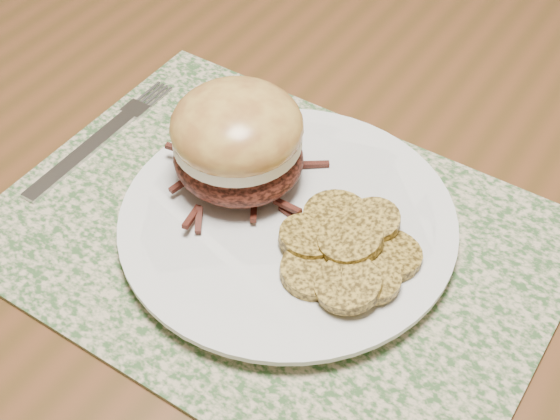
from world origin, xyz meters
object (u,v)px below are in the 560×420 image
object	(u,v)px
dining_table	(538,237)
fork	(102,137)
pork_sandwich	(237,140)
dinner_plate	(288,223)

from	to	relation	value
dining_table	fork	world-z (taller)	fork
dining_table	pork_sandwich	bearing A→B (deg)	-142.98
dinner_plate	fork	xyz separation A→B (m)	(-0.21, 0.00, -0.01)
dining_table	dinner_plate	xyz separation A→B (m)	(-0.17, -0.19, 0.09)
pork_sandwich	dinner_plate	bearing A→B (deg)	3.49
pork_sandwich	fork	distance (m)	0.16
dining_table	dinner_plate	bearing A→B (deg)	-131.71
dinner_plate	fork	world-z (taller)	dinner_plate
fork	dining_table	bearing A→B (deg)	26.17
dinner_plate	pork_sandwich	world-z (taller)	pork_sandwich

